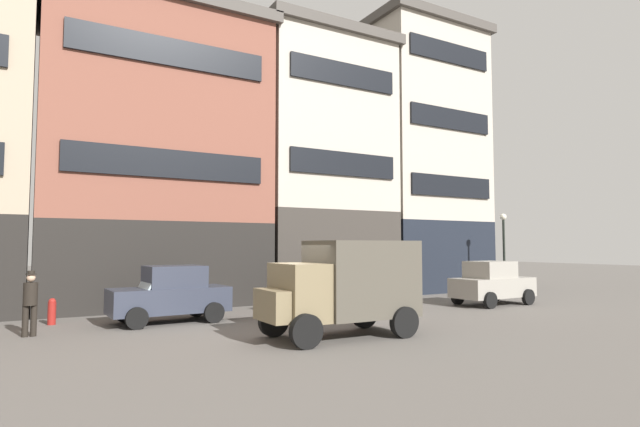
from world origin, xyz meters
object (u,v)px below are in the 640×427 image
(sedan_light, at_px, (327,287))
(pedestrian_officer, at_px, (30,300))
(sedan_parked_curb, at_px, (171,294))
(sedan_dark, at_px, (492,283))
(streetlamp_curbside, at_px, (504,242))
(delivery_truck_near, at_px, (344,284))
(fire_hydrant_curbside, at_px, (52,311))

(sedan_light, xyz_separation_m, pedestrian_officer, (-9.85, -0.64, 0.07))
(sedan_parked_curb, xyz_separation_m, pedestrian_officer, (-3.96, -0.66, 0.07))
(sedan_dark, bearing_deg, sedan_light, 165.95)
(sedan_light, xyz_separation_m, sedan_parked_curb, (-5.89, 0.01, 0.00))
(sedan_dark, relative_size, pedestrian_officer, 2.09)
(sedan_light, bearing_deg, streetlamp_curbside, 4.80)
(sedan_light, bearing_deg, sedan_dark, -14.05)
(delivery_truck_near, bearing_deg, sedan_dark, 18.55)
(sedan_dark, distance_m, sedan_light, 7.28)
(streetlamp_curbside, bearing_deg, sedan_parked_curb, -176.91)
(streetlamp_curbside, bearing_deg, sedan_light, -175.20)
(streetlamp_curbside, xyz_separation_m, fire_hydrant_curbside, (-20.30, 0.48, -2.24))
(sedan_light, height_order, streetlamp_curbside, streetlamp_curbside)
(sedan_dark, height_order, sedan_parked_curb, same)
(pedestrian_officer, distance_m, fire_hydrant_curbside, 2.21)
(delivery_truck_near, bearing_deg, fire_hydrant_curbside, 137.17)
(sedan_light, relative_size, sedan_parked_curb, 1.02)
(sedan_dark, height_order, fire_hydrant_curbside, sedan_dark)
(delivery_truck_near, height_order, sedan_light, delivery_truck_near)
(sedan_light, relative_size, fire_hydrant_curbside, 4.63)
(sedan_parked_curb, bearing_deg, pedestrian_officer, -170.55)
(sedan_parked_curb, bearing_deg, delivery_truck_near, -54.77)
(delivery_truck_near, relative_size, sedan_parked_curb, 1.16)
(sedan_dark, xyz_separation_m, sedan_parked_curb, (-12.96, 1.78, 0.00))
(sedan_dark, bearing_deg, sedan_parked_curb, 172.17)
(sedan_light, bearing_deg, sedan_parked_curb, 179.87)
(delivery_truck_near, xyz_separation_m, streetlamp_curbside, (13.45, 5.87, 1.25))
(sedan_parked_curb, xyz_separation_m, fire_hydrant_curbside, (-3.35, 1.39, -0.49))
(sedan_dark, xyz_separation_m, streetlamp_curbside, (3.99, 2.70, 1.76))
(fire_hydrant_curbside, bearing_deg, pedestrian_officer, -106.54)
(sedan_dark, bearing_deg, fire_hydrant_curbside, 168.99)
(pedestrian_officer, bearing_deg, sedan_light, 3.75)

